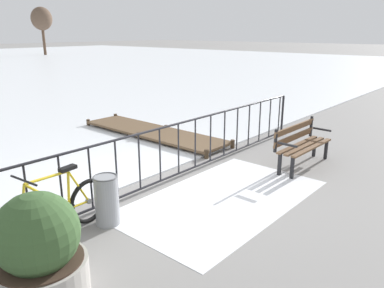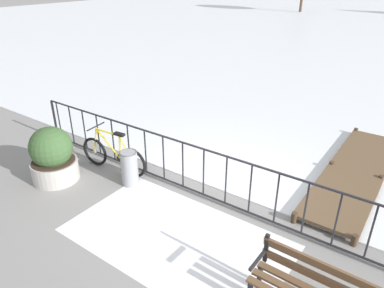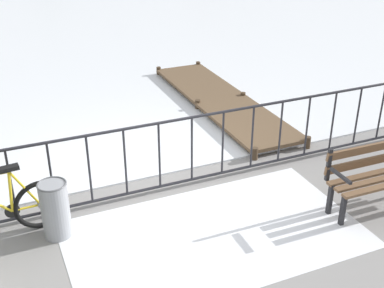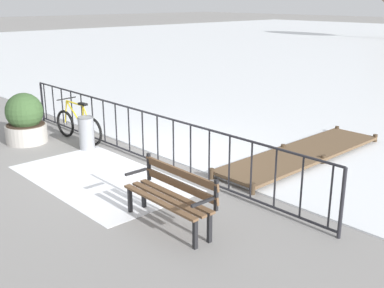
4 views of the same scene
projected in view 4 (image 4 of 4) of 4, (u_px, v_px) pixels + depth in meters
The scene contains 8 objects.
ground_plane at pixel (144, 160), 9.72m from camera, with size 160.00×160.00×0.00m, color gray.
snow_patch at pixel (101, 178), 8.75m from camera, with size 3.59×2.06×0.01m, color white.
railing_fence at pixel (143, 135), 9.55m from camera, with size 9.06×0.06×1.07m.
bicycle_near_railing at pixel (78, 126), 10.95m from camera, with size 1.71×0.52×0.97m.
park_bench at pixel (172, 192), 6.83m from camera, with size 1.61×0.51×0.89m.
planter_with_shrub at pixel (25, 120), 10.79m from camera, with size 0.94×0.94×1.17m.
trash_bin at pixel (86, 133), 10.37m from camera, with size 0.35×0.35×0.73m.
wooden_dock at pixel (302, 153), 9.79m from camera, with size 1.10×4.50×0.20m.
Camera 4 is at (7.41, -5.52, 3.22)m, focal length 43.82 mm.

